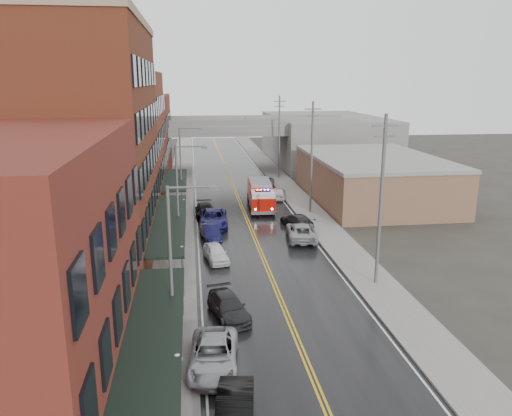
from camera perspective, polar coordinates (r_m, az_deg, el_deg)
road at (r=49.11m, az=-0.63°, el=-2.29°), size 11.00×160.00×0.02m
sidewalk_left at (r=48.81m, az=-9.18°, el=-2.51°), size 3.00×160.00×0.15m
sidewalk_right at (r=50.44m, az=7.64°, el=-1.89°), size 3.00×160.00×0.15m
curb_left at (r=48.78m, az=-7.24°, el=-2.45°), size 0.30×160.00×0.15m
curb_right at (r=50.05m, az=5.81°, el=-1.97°), size 0.30×160.00×0.15m
brick_building_a at (r=23.56m, az=-26.34°, el=-7.30°), size 9.00×18.00×12.00m
brick_building_b at (r=40.79m, az=-18.45°, el=6.46°), size 9.00×20.00×18.00m
brick_building_c at (r=58.12m, az=-15.17°, el=7.37°), size 9.00×15.00×15.00m
brick_building_far at (r=75.56m, az=-13.40°, el=7.84°), size 9.00×20.00×12.00m
tan_building at (r=61.77m, az=13.15°, el=3.18°), size 14.00×22.00×5.00m
right_far_block at (r=90.42m, az=7.79°, el=7.84°), size 18.00×30.00×8.00m
awning_0 at (r=23.59m, az=-11.62°, el=-14.05°), size 2.60×16.00×3.09m
awning_1 at (r=41.29m, az=-9.86°, el=-1.45°), size 2.60×18.00×3.09m
awning_2 at (r=58.32m, az=-9.21°, el=3.21°), size 2.60×13.00×3.09m
globe_lamp_0 at (r=22.14m, az=-8.93°, el=-17.99°), size 0.44×0.44×3.12m
globe_lamp_1 at (r=34.79m, az=-8.43°, el=-5.59°), size 0.44×0.44×3.12m
globe_lamp_2 at (r=48.19m, az=-8.22°, el=0.07°), size 0.44×0.44×3.12m
street_lamp_0 at (r=26.30m, az=-9.22°, el=-5.63°), size 2.64×0.22×9.00m
street_lamp_1 at (r=41.70m, az=-8.64°, el=1.87°), size 2.64×0.22×9.00m
street_lamp_2 at (r=57.42m, az=-8.37°, el=5.30°), size 2.64×0.22×9.00m
utility_pole_0 at (r=35.06m, az=14.10°, el=1.09°), size 1.80×0.24×12.00m
utility_pole_1 at (r=53.83m, az=6.38°, el=5.97°), size 1.80×0.24×12.00m
utility_pole_2 at (r=73.26m, az=2.66°, el=8.26°), size 1.80×0.24×12.00m
overpass at (r=79.33m, az=-3.41°, el=8.49°), size 40.00×10.00×7.50m
fire_truck at (r=56.17m, az=0.54°, el=1.54°), size 3.67×8.32×2.98m
parked_car_left_1 at (r=22.38m, az=-2.43°, el=-22.31°), size 2.11×4.63×1.47m
parked_car_left_2 at (r=26.20m, az=-4.88°, el=-16.37°), size 2.91×5.43×1.45m
parked_car_left_3 at (r=31.13m, az=-3.18°, el=-11.21°), size 2.81×4.89×1.33m
parked_car_left_4 at (r=40.26m, az=-4.61°, el=-5.15°), size 2.25×4.16×1.34m
parked_car_left_5 at (r=45.58m, az=-5.21°, el=-2.80°), size 1.98×4.28×1.36m
parked_car_left_6 at (r=49.56m, az=-4.91°, el=-1.21°), size 2.95×6.04×1.65m
parked_car_left_7 at (r=53.25m, az=-5.87°, el=-0.28°), size 2.03×4.80×1.38m
parked_car_right_0 at (r=45.60m, az=5.18°, el=-2.68°), size 3.25×5.83×1.54m
parked_car_right_1 at (r=49.47m, az=4.68°, el=-1.43°), size 3.12×4.91×1.33m
parked_car_right_2 at (r=61.02m, az=2.57°, el=1.71°), size 2.55×4.54×1.46m
parked_car_right_3 at (r=66.99m, az=1.17°, el=2.89°), size 2.96×4.89×1.52m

